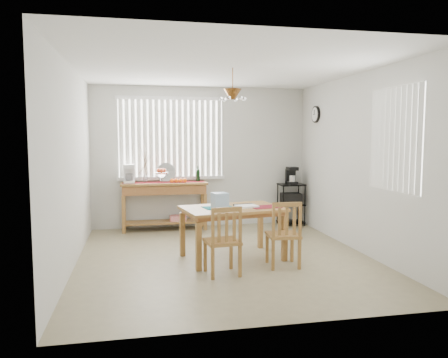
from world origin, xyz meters
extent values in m
cube|color=gray|center=(0.00, 0.00, -0.01)|extent=(4.00, 4.50, 0.01)
cube|color=silver|center=(0.00, 2.30, 1.30)|extent=(4.00, 0.10, 2.60)
cube|color=silver|center=(0.00, -2.30, 1.30)|extent=(4.00, 0.10, 2.60)
cube|color=silver|center=(-2.05, 0.00, 1.30)|extent=(0.10, 4.50, 2.60)
cube|color=silver|center=(2.05, 0.00, 1.30)|extent=(0.10, 4.50, 2.60)
cube|color=white|center=(0.00, 0.00, 2.65)|extent=(4.00, 4.50, 0.10)
cube|color=white|center=(-0.55, 2.25, 1.65)|extent=(1.90, 0.01, 1.40)
cube|color=white|center=(-1.45, 2.23, 1.65)|extent=(0.07, 0.03, 1.40)
cube|color=white|center=(-1.34, 2.23, 1.65)|extent=(0.07, 0.03, 1.40)
cube|color=white|center=(-1.24, 2.23, 1.65)|extent=(0.07, 0.03, 1.40)
cube|color=white|center=(-1.13, 2.23, 1.65)|extent=(0.07, 0.03, 1.40)
cube|color=white|center=(-1.03, 2.23, 1.65)|extent=(0.07, 0.03, 1.40)
cube|color=white|center=(-0.92, 2.23, 1.65)|extent=(0.07, 0.03, 1.40)
cube|color=white|center=(-0.81, 2.23, 1.65)|extent=(0.07, 0.03, 1.40)
cube|color=white|center=(-0.71, 2.23, 1.65)|extent=(0.07, 0.03, 1.40)
cube|color=white|center=(-0.60, 2.23, 1.65)|extent=(0.07, 0.03, 1.40)
cube|color=white|center=(-0.50, 2.23, 1.65)|extent=(0.07, 0.03, 1.40)
cube|color=white|center=(-0.39, 2.23, 1.65)|extent=(0.07, 0.03, 1.40)
cube|color=white|center=(-0.29, 2.23, 1.65)|extent=(0.07, 0.03, 1.40)
cube|color=white|center=(-0.18, 2.23, 1.65)|extent=(0.07, 0.03, 1.40)
cube|color=white|center=(-0.08, 2.23, 1.65)|extent=(0.07, 0.03, 1.40)
cube|color=white|center=(0.03, 2.23, 1.65)|extent=(0.07, 0.03, 1.40)
cube|color=white|center=(0.14, 2.23, 1.65)|extent=(0.07, 0.03, 1.40)
cube|color=white|center=(0.24, 2.23, 1.65)|extent=(0.07, 0.03, 1.40)
cube|color=white|center=(0.35, 2.23, 1.65)|extent=(0.07, 0.03, 1.40)
cube|color=white|center=(-0.55, 2.22, 0.92)|extent=(1.98, 0.06, 0.06)
cube|color=white|center=(-0.55, 2.22, 2.38)|extent=(1.98, 0.06, 0.06)
cube|color=white|center=(2.00, -0.90, 1.65)|extent=(0.01, 1.10, 1.30)
cube|color=white|center=(1.99, -1.40, 1.65)|extent=(0.03, 0.07, 1.30)
cube|color=white|center=(1.99, -1.29, 1.65)|extent=(0.03, 0.07, 1.30)
cube|color=white|center=(1.99, -1.18, 1.65)|extent=(0.03, 0.07, 1.30)
cube|color=white|center=(1.99, -1.07, 1.65)|extent=(0.03, 0.07, 1.30)
cube|color=white|center=(1.99, -0.96, 1.65)|extent=(0.03, 0.07, 1.30)
cube|color=white|center=(1.99, -0.85, 1.65)|extent=(0.03, 0.07, 1.30)
cube|color=white|center=(1.99, -0.74, 1.65)|extent=(0.03, 0.07, 1.30)
cube|color=white|center=(1.99, -0.63, 1.65)|extent=(0.03, 0.07, 1.30)
cube|color=white|center=(1.99, -0.52, 1.65)|extent=(0.03, 0.07, 1.30)
cube|color=white|center=(1.99, -0.41, 1.65)|extent=(0.03, 0.07, 1.30)
cylinder|color=black|center=(1.98, 1.55, 2.08)|extent=(0.04, 0.30, 0.30)
cylinder|color=white|center=(1.95, 1.55, 2.08)|extent=(0.01, 0.25, 0.25)
cylinder|color=brown|center=(0.10, -0.05, 2.43)|extent=(0.01, 0.01, 0.34)
cone|color=brown|center=(0.10, -0.05, 2.25)|extent=(0.24, 0.24, 0.14)
sphere|color=white|center=(0.26, -0.05, 2.19)|extent=(0.05, 0.05, 0.05)
sphere|color=white|center=(0.18, 0.09, 2.19)|extent=(0.05, 0.05, 0.05)
sphere|color=white|center=(0.02, 0.09, 2.19)|extent=(0.05, 0.05, 0.05)
sphere|color=white|center=(-0.06, -0.05, 2.19)|extent=(0.05, 0.05, 0.05)
sphere|color=white|center=(0.02, -0.19, 2.19)|extent=(0.05, 0.05, 0.05)
sphere|color=white|center=(0.18, -0.19, 2.19)|extent=(0.05, 0.05, 0.05)
cube|color=#9F6F35|center=(-0.70, 2.01, 0.84)|extent=(1.53, 0.43, 0.04)
cube|color=#996032|center=(-0.70, 2.01, 0.74)|extent=(1.48, 0.39, 0.15)
cube|color=#9F6F35|center=(-1.42, 1.85, 0.33)|extent=(0.06, 0.06, 0.66)
cube|color=#9F6F35|center=(0.01, 1.85, 0.33)|extent=(0.06, 0.06, 0.66)
cube|color=#9F6F35|center=(-1.42, 2.18, 0.33)|extent=(0.06, 0.06, 0.66)
cube|color=#9F6F35|center=(0.01, 2.18, 0.33)|extent=(0.06, 0.06, 0.66)
cube|color=#9F6F35|center=(-0.70, 2.01, 0.14)|extent=(1.42, 0.37, 0.03)
cube|color=red|center=(-0.46, 2.01, 0.21)|extent=(0.29, 0.21, 0.10)
cube|color=maroon|center=(-0.70, 2.01, 0.87)|extent=(1.46, 0.24, 0.01)
cube|color=white|center=(-1.32, 2.01, 0.89)|extent=(0.19, 0.23, 0.05)
cube|color=white|center=(-1.32, 2.09, 1.01)|extent=(0.19, 0.08, 0.29)
cube|color=white|center=(-1.32, 2.00, 1.16)|extent=(0.19, 0.21, 0.07)
cylinder|color=white|center=(-1.32, 1.99, 0.97)|extent=(0.12, 0.12, 0.12)
cylinder|color=white|center=(-0.75, 2.00, 0.91)|extent=(0.05, 0.05, 0.10)
cone|color=white|center=(-0.75, 2.00, 1.00)|extent=(0.25, 0.25, 0.09)
sphere|color=red|center=(-0.70, 2.00, 1.08)|extent=(0.08, 0.08, 0.08)
sphere|color=red|center=(-0.75, 2.04, 1.08)|extent=(0.08, 0.08, 0.08)
sphere|color=red|center=(-0.80, 2.00, 1.08)|extent=(0.08, 0.08, 0.08)
sphere|color=red|center=(-0.75, 1.95, 1.08)|extent=(0.08, 0.08, 0.08)
sphere|color=#F95B0D|center=(-0.57, 1.94, 0.90)|extent=(0.08, 0.08, 0.08)
sphere|color=#F95B0D|center=(-0.49, 1.94, 0.90)|extent=(0.08, 0.08, 0.08)
sphere|color=#F95B0D|center=(-0.42, 1.94, 0.90)|extent=(0.08, 0.08, 0.08)
sphere|color=#F95B0D|center=(-0.34, 1.94, 0.90)|extent=(0.08, 0.08, 0.08)
cylinder|color=silver|center=(-0.66, 2.19, 1.04)|extent=(0.35, 0.09, 0.34)
cylinder|color=white|center=(-1.04, 2.06, 0.93)|extent=(0.08, 0.08, 0.13)
cylinder|color=#4C3823|center=(-1.04, 2.06, 1.21)|extent=(0.08, 0.04, 0.43)
cylinder|color=#4C3823|center=(-1.04, 2.06, 1.24)|extent=(0.13, 0.06, 0.46)
cylinder|color=#4C3823|center=(-1.04, 2.06, 1.19)|extent=(0.17, 0.07, 0.35)
cylinder|color=#4C3823|center=(-1.04, 2.06, 1.26)|extent=(0.05, 0.03, 0.53)
cylinder|color=#4C3823|center=(-1.04, 2.06, 1.18)|extent=(0.21, 0.10, 0.30)
cylinder|color=black|center=(-0.08, 2.06, 0.97)|extent=(0.07, 0.07, 0.22)
cylinder|color=black|center=(-0.08, 2.06, 1.12)|extent=(0.03, 0.03, 0.08)
cylinder|color=black|center=(1.49, 1.83, 0.39)|extent=(0.02, 0.02, 0.79)
cylinder|color=black|center=(1.91, 1.83, 0.39)|extent=(0.02, 0.02, 0.79)
cylinder|color=black|center=(1.49, 2.17, 0.39)|extent=(0.02, 0.02, 0.79)
cylinder|color=black|center=(1.91, 2.17, 0.39)|extent=(0.02, 0.02, 0.79)
cube|color=black|center=(1.70, 2.00, 0.78)|extent=(0.46, 0.37, 0.03)
cube|color=black|center=(1.70, 2.00, 0.39)|extent=(0.46, 0.37, 0.02)
cube|color=black|center=(1.70, 2.00, 0.06)|extent=(0.46, 0.37, 0.02)
cube|color=black|center=(1.70, 2.00, 0.51)|extent=(0.35, 0.28, 0.20)
cube|color=black|center=(1.70, 1.98, 0.81)|extent=(0.19, 0.22, 0.05)
cube|color=black|center=(1.70, 2.06, 0.93)|extent=(0.19, 0.07, 0.28)
cube|color=black|center=(1.70, 1.98, 1.08)|extent=(0.19, 0.20, 0.07)
cylinder|color=silver|center=(1.70, 1.97, 0.90)|extent=(0.12, 0.12, 0.12)
cube|color=#9F6F35|center=(0.10, -0.05, 0.70)|extent=(1.46, 1.08, 0.04)
cube|color=#996032|center=(0.10, -0.05, 0.65)|extent=(1.35, 0.96, 0.06)
cube|color=#9F6F35|center=(-0.44, -0.52, 0.31)|extent=(0.08, 0.08, 0.62)
cube|color=#9F6F35|center=(0.76, -0.31, 0.31)|extent=(0.08, 0.08, 0.62)
cube|color=#9F6F35|center=(-0.57, 0.21, 0.31)|extent=(0.08, 0.08, 0.62)
cube|color=#9F6F35|center=(0.64, 0.42, 0.31)|extent=(0.08, 0.08, 0.62)
cube|color=#147075|center=(-0.10, -0.04, 0.72)|extent=(0.44, 0.35, 0.01)
cube|color=maroon|center=(0.55, -0.12, 0.72)|extent=(0.44, 0.35, 0.01)
cube|color=white|center=(0.29, -0.06, 0.73)|extent=(0.32, 0.27, 0.02)
cube|color=black|center=(0.27, 0.06, 0.73)|extent=(0.29, 0.08, 0.03)
cube|color=#92B4D4|center=(-0.11, -0.23, 0.83)|extent=(0.22, 0.22, 0.23)
cube|color=#9F6F35|center=(-0.18, -0.71, 0.41)|extent=(0.44, 0.44, 0.04)
cube|color=#9F6F35|center=(-0.02, -0.52, 0.19)|extent=(0.04, 0.04, 0.39)
cube|color=#9F6F35|center=(-0.36, -0.56, 0.19)|extent=(0.04, 0.04, 0.39)
cube|color=#9F6F35|center=(0.01, -0.86, 0.19)|extent=(0.04, 0.04, 0.39)
cube|color=#9F6F35|center=(-0.33, -0.90, 0.19)|extent=(0.04, 0.04, 0.39)
cube|color=#9F6F35|center=(0.01, -0.87, 0.64)|extent=(0.04, 0.04, 0.43)
cube|color=#9F6F35|center=(-0.33, -0.90, 0.64)|extent=(0.04, 0.04, 0.43)
cube|color=#9F6F35|center=(-0.16, -0.89, 0.83)|extent=(0.36, 0.07, 0.06)
cube|color=#9F6F35|center=(-0.06, -0.88, 0.62)|extent=(0.04, 0.02, 0.35)
cube|color=#9F6F35|center=(-0.16, -0.89, 0.62)|extent=(0.04, 0.02, 0.35)
cube|color=#9F6F35|center=(-0.25, -0.90, 0.62)|extent=(0.04, 0.02, 0.35)
cube|color=#9F6F35|center=(0.67, -0.53, 0.41)|extent=(0.43, 0.43, 0.04)
cube|color=#9F6F35|center=(0.85, -0.37, 0.20)|extent=(0.04, 0.04, 0.39)
cube|color=#9F6F35|center=(0.51, -0.35, 0.20)|extent=(0.04, 0.04, 0.39)
cube|color=#9F6F35|center=(0.82, -0.72, 0.20)|extent=(0.04, 0.04, 0.39)
cube|color=#9F6F35|center=(0.48, -0.69, 0.20)|extent=(0.04, 0.04, 0.39)
cube|color=#9F6F35|center=(0.82, -0.72, 0.65)|extent=(0.04, 0.04, 0.44)
cube|color=#9F6F35|center=(0.48, -0.70, 0.65)|extent=(0.04, 0.04, 0.44)
cube|color=#9F6F35|center=(0.65, -0.71, 0.84)|extent=(0.36, 0.06, 0.06)
cube|color=#9F6F35|center=(0.75, -0.72, 0.63)|extent=(0.04, 0.02, 0.35)
cube|color=#9F6F35|center=(0.65, -0.71, 0.63)|extent=(0.04, 0.02, 0.35)
cube|color=#9F6F35|center=(0.56, -0.70, 0.63)|extent=(0.04, 0.02, 0.35)
camera|label=1|loc=(-1.18, -5.84, 1.68)|focal=35.00mm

